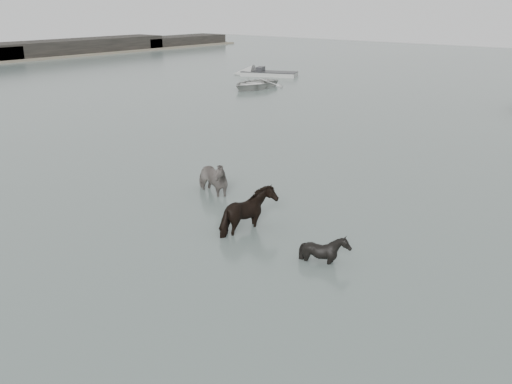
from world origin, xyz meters
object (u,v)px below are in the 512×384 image
pony_pinto (210,171)px  pony_dark (250,205)px  pony_black (325,241)px  rowboat_lead (254,82)px

pony_pinto → pony_dark: size_ratio=1.22×
pony_dark → pony_black: (2.65, -0.36, -0.19)m
pony_pinto → pony_dark: 3.42m
rowboat_lead → pony_dark: bearing=-53.5°
pony_pinto → rowboat_lead: 23.43m
pony_black → rowboat_lead: (-19.37, 20.98, -0.11)m
pony_pinto → pony_dark: pony_pinto is taller
pony_pinto → rowboat_lead: pony_pinto is taller
pony_pinto → pony_black: pony_pinto is taller
pony_pinto → pony_black: size_ratio=1.64×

